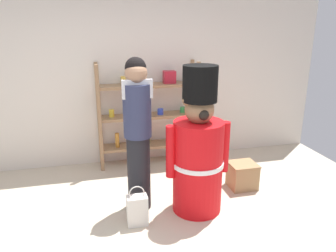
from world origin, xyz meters
name	(u,v)px	position (x,y,z in m)	size (l,w,h in m)	color
ground_plane	(146,245)	(0.00, 0.00, 0.00)	(6.40, 6.40, 0.00)	beige
back_wall	(118,77)	(0.00, 2.20, 1.30)	(6.40, 0.12, 2.60)	silver
merchandise_shelf	(149,113)	(0.41, 1.98, 0.78)	(1.49, 0.35, 1.54)	#93704C
teddy_bear_guard	(198,152)	(0.69, 0.52, 0.70)	(0.73, 0.58, 1.66)	red
person_shopper	(138,130)	(0.05, 0.72, 0.94)	(0.32, 0.31, 1.73)	black
shopping_bag	(137,210)	(-0.02, 0.37, 0.17)	(0.22, 0.14, 0.45)	silver
display_crate	(242,175)	(1.43, 0.87, 0.17)	(0.35, 0.32, 0.34)	#9E7A51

